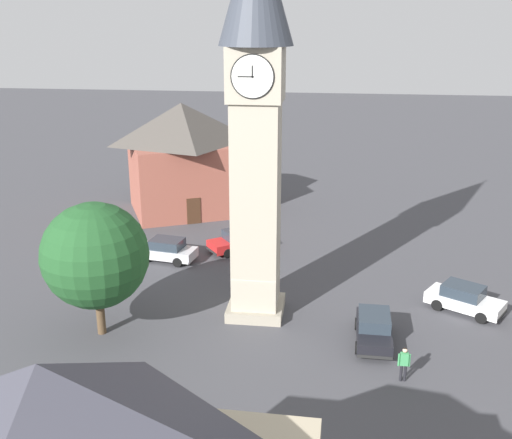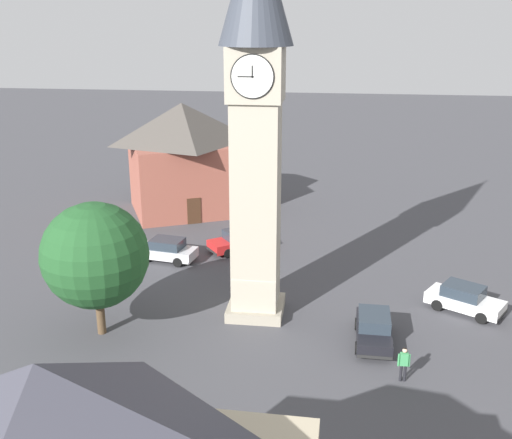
% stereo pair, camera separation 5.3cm
% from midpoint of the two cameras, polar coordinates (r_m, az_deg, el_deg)
% --- Properties ---
extents(ground_plane, '(200.00, 200.00, 0.00)m').
position_cam_midpoint_polar(ground_plane, '(34.28, 0.04, -8.69)').
color(ground_plane, '#424247').
extents(clock_tower, '(3.65, 3.65, 20.64)m').
position_cam_midpoint_polar(clock_tower, '(30.66, 0.05, 11.76)').
color(clock_tower, gray).
rests_on(clock_tower, ground).
extents(car_blue_kerb, '(4.41, 3.58, 1.53)m').
position_cam_midpoint_polar(car_blue_kerb, '(36.01, 18.96, -7.03)').
color(car_blue_kerb, white).
rests_on(car_blue_kerb, ground).
extents(car_silver_kerb, '(4.32, 3.81, 1.53)m').
position_cam_midpoint_polar(car_silver_kerb, '(42.56, -1.60, -1.96)').
color(car_silver_kerb, red).
rests_on(car_silver_kerb, ground).
extents(car_red_corner, '(1.89, 4.17, 1.53)m').
position_cam_midpoint_polar(car_red_corner, '(31.66, 11.00, -9.98)').
color(car_red_corner, black).
rests_on(car_red_corner, ground).
extents(car_white_side, '(4.35, 2.37, 1.53)m').
position_cam_midpoint_polar(car_white_side, '(41.32, -8.38, -2.81)').
color(car_white_side, silver).
rests_on(car_white_side, ground).
extents(pedestrian, '(0.56, 0.23, 1.69)m').
position_cam_midpoint_polar(pedestrian, '(28.77, 13.72, -12.76)').
color(pedestrian, black).
rests_on(pedestrian, ground).
extents(tree, '(5.38, 5.38, 7.04)m').
position_cam_midpoint_polar(tree, '(31.44, -14.77, -3.26)').
color(tree, brown).
rests_on(tree, ground).
extents(building_corner_back, '(10.95, 10.43, 9.03)m').
position_cam_midpoint_polar(building_corner_back, '(50.61, -6.78, 5.83)').
color(building_corner_back, '#995142').
rests_on(building_corner_back, ground).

